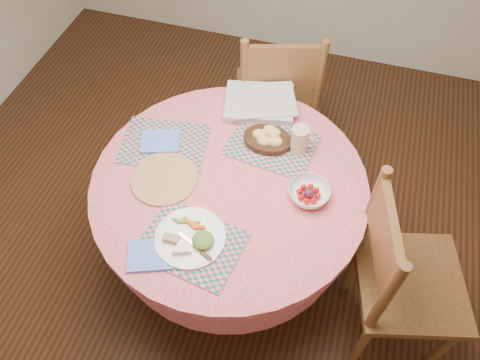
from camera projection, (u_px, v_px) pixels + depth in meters
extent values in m
plane|color=#331C0F|center=(232.00, 260.00, 2.68)|extent=(4.00, 4.00, 0.00)
cylinder|color=pink|center=(229.00, 184.00, 2.09)|extent=(1.24, 1.24, 0.04)
cone|color=pink|center=(230.00, 205.00, 2.23)|extent=(1.24, 1.24, 0.30)
cylinder|color=black|center=(231.00, 241.00, 2.50)|extent=(0.14, 0.14, 0.44)
cylinder|color=black|center=(232.00, 257.00, 2.65)|extent=(0.56, 0.56, 0.06)
cube|color=brown|center=(410.00, 283.00, 2.06)|extent=(0.57, 0.58, 0.04)
cylinder|color=brown|center=(443.00, 347.00, 2.14)|extent=(0.05, 0.05, 0.49)
cylinder|color=brown|center=(426.00, 268.00, 2.37)|extent=(0.05, 0.05, 0.49)
cylinder|color=brown|center=(362.00, 344.00, 2.14)|extent=(0.05, 0.05, 0.49)
cylinder|color=brown|center=(352.00, 266.00, 2.38)|extent=(0.05, 0.05, 0.49)
cylinder|color=brown|center=(385.00, 299.00, 1.73)|extent=(0.05, 0.05, 0.55)
cylinder|color=brown|center=(371.00, 210.00, 1.97)|extent=(0.05, 0.05, 0.55)
cube|color=brown|center=(384.00, 238.00, 1.76)|extent=(0.13, 0.39, 0.26)
cube|color=brown|center=(277.00, 95.00, 2.79)|extent=(0.58, 0.57, 0.04)
cylinder|color=brown|center=(302.00, 104.00, 3.09)|extent=(0.05, 0.05, 0.49)
cylinder|color=brown|center=(244.00, 103.00, 3.10)|extent=(0.05, 0.05, 0.49)
cylinder|color=brown|center=(307.00, 145.00, 2.87)|extent=(0.05, 0.05, 0.49)
cylinder|color=brown|center=(244.00, 145.00, 2.87)|extent=(0.05, 0.05, 0.49)
cylinder|color=brown|center=(319.00, 84.00, 2.45)|extent=(0.05, 0.05, 0.54)
cylinder|color=brown|center=(244.00, 84.00, 2.45)|extent=(0.05, 0.05, 0.54)
cube|color=brown|center=(283.00, 68.00, 2.36)|extent=(0.38, 0.14, 0.26)
cube|color=#116154|center=(192.00, 244.00, 1.88)|extent=(0.44, 0.36, 0.01)
cube|color=#116154|center=(164.00, 144.00, 2.21)|extent=(0.44, 0.35, 0.01)
cube|color=#116154|center=(272.00, 145.00, 2.20)|extent=(0.44, 0.35, 0.01)
cylinder|color=#905D3E|center=(164.00, 179.00, 2.08)|extent=(0.30, 0.30, 0.01)
cube|color=#597FE5|center=(150.00, 255.00, 1.85)|extent=(0.22, 0.20, 0.01)
cube|color=#597FE5|center=(160.00, 141.00, 2.20)|extent=(0.22, 0.19, 0.01)
cylinder|color=white|center=(190.00, 237.00, 1.89)|extent=(0.29, 0.29, 0.01)
ellipsoid|color=#214F1B|center=(203.00, 240.00, 1.85)|extent=(0.09, 0.09, 0.04)
cylinder|color=#F3DFC3|center=(182.00, 248.00, 1.84)|extent=(0.12, 0.12, 0.02)
cube|color=#936B54|center=(171.00, 239.00, 1.87)|extent=(0.07, 0.04, 0.02)
cube|color=silver|center=(192.00, 244.00, 1.86)|extent=(0.14, 0.07, 0.00)
cylinder|color=black|center=(268.00, 140.00, 2.19)|extent=(0.23, 0.23, 0.03)
ellipsoid|color=#D6B66D|center=(260.00, 133.00, 2.17)|extent=(0.07, 0.06, 0.05)
ellipsoid|color=#D6B66D|center=(274.00, 131.00, 2.18)|extent=(0.07, 0.06, 0.05)
ellipsoid|color=#D6B66D|center=(275.00, 140.00, 2.15)|extent=(0.07, 0.06, 0.05)
ellipsoid|color=#D6B66D|center=(264.00, 139.00, 2.15)|extent=(0.07, 0.06, 0.05)
ellipsoid|color=#D6B66D|center=(270.00, 129.00, 2.19)|extent=(0.07, 0.06, 0.05)
cylinder|color=#CCB88C|center=(300.00, 140.00, 2.13)|extent=(0.08, 0.08, 0.13)
torus|color=#CCB88C|center=(309.00, 142.00, 2.12)|extent=(0.07, 0.01, 0.07)
imported|color=white|center=(309.00, 193.00, 2.00)|extent=(0.21, 0.21, 0.06)
sphere|color=#BF0A09|center=(318.00, 196.00, 2.00)|extent=(0.03, 0.03, 0.03)
sphere|color=#BF0A09|center=(316.00, 190.00, 2.02)|extent=(0.03, 0.03, 0.03)
sphere|color=#BF0A09|center=(310.00, 187.00, 2.03)|extent=(0.03, 0.03, 0.03)
sphere|color=#BF0A09|center=(304.00, 187.00, 2.03)|extent=(0.03, 0.03, 0.03)
sphere|color=#BF0A09|center=(300.00, 192.00, 2.01)|extent=(0.03, 0.03, 0.03)
sphere|color=#BF0A09|center=(301.00, 197.00, 2.00)|extent=(0.03, 0.03, 0.03)
sphere|color=#BF0A09|center=(307.00, 201.00, 1.98)|extent=(0.03, 0.03, 0.03)
sphere|color=#BF0A09|center=(314.00, 201.00, 1.99)|extent=(0.03, 0.03, 0.03)
sphere|color=#4C152A|center=(309.00, 193.00, 2.00)|extent=(0.05, 0.05, 0.05)
cube|color=silver|center=(259.00, 102.00, 2.34)|extent=(0.39, 0.33, 0.03)
cube|color=silver|center=(263.00, 100.00, 2.32)|extent=(0.39, 0.35, 0.01)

